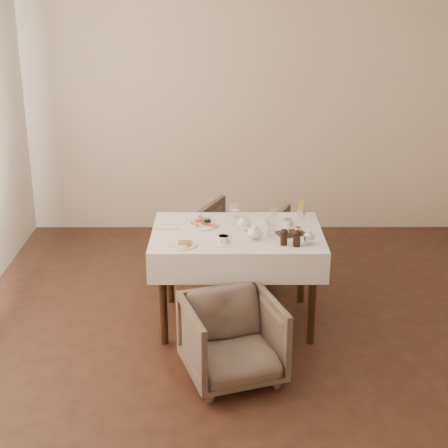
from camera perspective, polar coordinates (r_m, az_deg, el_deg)
table at (r=5.19m, az=1.08°, el=-1.83°), size 1.28×0.88×0.75m
armchair_near at (r=4.63m, az=0.70°, el=-9.58°), size 0.77×0.78×0.57m
armchair_far at (r=6.13m, az=1.44°, el=-1.46°), size 0.92×0.93×0.65m
breakfast_plate at (r=5.28m, az=-2.00°, el=0.04°), size 0.29×0.29×0.04m
side_plate at (r=4.88m, az=-3.48°, el=-1.76°), size 0.20×0.19×0.02m
teapot_centre at (r=5.15m, az=1.70°, el=0.10°), size 0.17×0.14×0.12m
teapot_front at (r=4.98m, az=2.55°, el=-0.63°), size 0.18×0.16×0.12m
creamer at (r=5.27m, az=3.49°, el=0.31°), size 0.08×0.08×0.07m
teacup_near at (r=4.90m, az=-0.06°, el=-1.37°), size 0.13×0.13×0.06m
teacup_far at (r=5.26m, az=5.33°, el=0.05°), size 0.12×0.12×0.06m
glass_left at (r=5.44m, az=0.89°, el=1.12°), size 0.09×0.09×0.10m
glass_mid at (r=5.06m, az=3.99°, el=-0.44°), size 0.08×0.08×0.10m
glass_right at (r=5.40m, az=4.19°, el=0.84°), size 0.08×0.08×0.09m
condiment_board at (r=5.10m, az=5.54°, el=-0.70°), size 0.23×0.19×0.05m
pepper_mill_left at (r=4.89m, az=4.99°, el=-1.06°), size 0.07×0.07×0.12m
pepper_mill_right at (r=4.87m, az=6.07°, el=-1.16°), size 0.08×0.08×0.13m
silver_pot at (r=4.92m, az=7.04°, el=-1.09°), size 0.12×0.11×0.11m
fries_cup at (r=5.44m, az=6.46°, el=1.16°), size 0.07×0.07×0.15m
cutlery_fork at (r=5.29m, az=-4.22°, el=-0.08°), size 0.17×0.04×0.00m
cutlery_knife at (r=5.20m, az=-4.76°, el=-0.44°), size 0.19×0.02×0.00m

